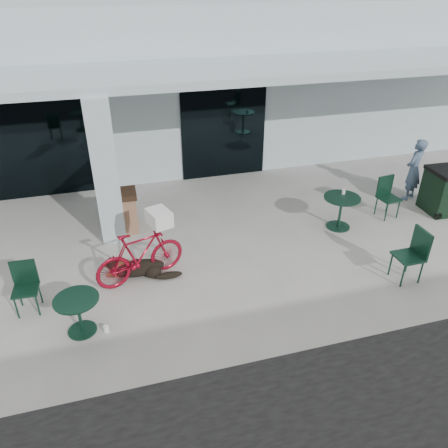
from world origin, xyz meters
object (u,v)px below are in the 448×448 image
object	(u,v)px
person	(414,170)
trash_receptacle	(125,211)
cafe_chair_near	(25,289)
cafe_chair_far_b	(408,256)
wheeled_bin	(442,191)
cafe_table_near	(79,315)
bicycle	(140,256)
cafe_chair_far_a	(389,198)
cafe_table_far	(340,212)
dog	(139,267)

from	to	relation	value
person	trash_receptacle	bearing A→B (deg)	-31.66
cafe_chair_near	person	bearing A→B (deg)	15.17
cafe_chair_far_b	person	bearing A→B (deg)	142.94
wheeled_bin	cafe_table_near	bearing A→B (deg)	-163.89
bicycle	cafe_chair_far_a	bearing A→B (deg)	-98.94
cafe_table_far	trash_receptacle	size ratio (longest dim) A/B	0.84
bicycle	cafe_chair_near	size ratio (longest dim) A/B	1.91
dog	wheeled_bin	bearing A→B (deg)	23.87
cafe_chair_far_a	wheeled_bin	world-z (taller)	wheeled_bin
cafe_table_near	cafe_table_far	world-z (taller)	cafe_table_far
cafe_chair_near	cafe_chair_far_b	distance (m)	6.93
cafe_chair_far_a	wheeled_bin	size ratio (longest dim) A/B	0.90
bicycle	cafe_table_far	distance (m)	4.69
dog	cafe_table_far	bearing A→B (deg)	26.38
trash_receptacle	wheeled_bin	distance (m)	7.60
bicycle	wheeled_bin	world-z (taller)	wheeled_bin
dog	cafe_chair_far_a	world-z (taller)	cafe_chair_far_a
cafe_chair_near	cafe_table_far	size ratio (longest dim) A/B	1.12
dog	wheeled_bin	size ratio (longest dim) A/B	1.04
trash_receptacle	cafe_table_near	bearing A→B (deg)	-107.69
cafe_chair_near	trash_receptacle	size ratio (longest dim) A/B	0.95
person	cafe_chair_far_b	bearing A→B (deg)	24.02
person	cafe_table_near	bearing A→B (deg)	-10.27
cafe_chair_near	cafe_chair_far_a	xyz separation A→B (m)	(7.99, 1.31, 0.03)
dog	trash_receptacle	bearing A→B (deg)	111.07
dog	cafe_table_far	size ratio (longest dim) A/B	1.39
cafe_chair_near	bicycle	bearing A→B (deg)	14.03
cafe_table_near	cafe_chair_far_a	world-z (taller)	cafe_chair_far_a
cafe_chair_far_a	person	xyz separation A→B (m)	(1.13, 0.70, 0.31)
cafe_table_far	wheeled_bin	bearing A→B (deg)	0.94
dog	cafe_chair_near	world-z (taller)	cafe_chair_near
cafe_chair_far_a	trash_receptacle	bearing A→B (deg)	162.49
cafe_table_near	cafe_chair_far_b	distance (m)	6.00
cafe_chair_far_a	trash_receptacle	distance (m)	6.21
bicycle	wheeled_bin	distance (m)	7.42
bicycle	cafe_chair_far_a	size ratio (longest dim) A/B	1.80
wheeled_bin	dog	bearing A→B (deg)	-171.71
dog	cafe_chair_far_b	size ratio (longest dim) A/B	1.08
dog	person	size ratio (longest dim) A/B	0.71
bicycle	cafe_table_near	bearing A→B (deg)	118.64
cafe_table_near	cafe_table_far	xyz separation A→B (m)	(5.75, 1.93, 0.05)
bicycle	cafe_table_near	world-z (taller)	bicycle
cafe_table_far	cafe_chair_far_a	world-z (taller)	cafe_chair_far_a
cafe_chair_near	cafe_chair_far_b	xyz separation A→B (m)	(6.86, -0.99, 0.07)
trash_receptacle	wheeled_bin	xyz separation A→B (m)	(7.51, -1.16, 0.06)
cafe_table_far	cafe_chair_far_a	bearing A→B (deg)	6.84
cafe_chair_far_a	cafe_chair_far_b	bearing A→B (deg)	-124.09
cafe_table_near	cafe_chair_near	size ratio (longest dim) A/B	0.78
trash_receptacle	cafe_chair_far_a	bearing A→B (deg)	-9.66
cafe_table_near	cafe_chair_far_b	bearing A→B (deg)	-1.98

